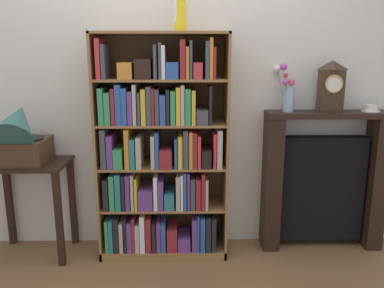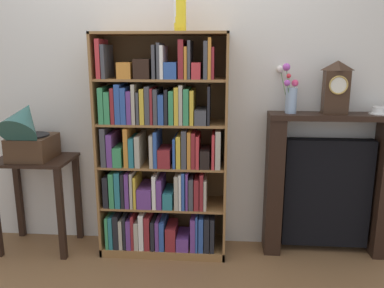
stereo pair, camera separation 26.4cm
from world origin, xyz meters
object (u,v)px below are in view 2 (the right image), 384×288
at_px(cup_stack, 180,9).
at_px(teacup_with_saucer, 379,111).
at_px(gramophone, 28,132).
at_px(fireplace_mantel, 327,186).
at_px(mantel_clock, 336,87).
at_px(flower_vase, 290,92).
at_px(bookshelf, 160,158).
at_px(side_table_left, 36,183).

bearing_deg(cup_stack, teacup_with_saucer, 3.35).
distance_m(gramophone, fireplace_mantel, 2.25).
distance_m(cup_stack, mantel_clock, 1.21).
xyz_separation_m(cup_stack, flower_vase, (0.77, 0.09, -0.56)).
relative_size(bookshelf, teacup_with_saucer, 11.74).
distance_m(bookshelf, teacup_with_saucer, 1.60).
height_order(gramophone, flower_vase, flower_vase).
height_order(cup_stack, fireplace_mantel, cup_stack).
bearing_deg(flower_vase, bookshelf, -174.96).
relative_size(gramophone, teacup_with_saucer, 3.65).
bearing_deg(side_table_left, mantel_clock, 2.28).
xyz_separation_m(side_table_left, fireplace_mantel, (2.20, 0.11, 0.00)).
height_order(cup_stack, gramophone, cup_stack).
bearing_deg(bookshelf, mantel_clock, 3.13).
relative_size(side_table_left, mantel_clock, 1.95).
bearing_deg(side_table_left, bookshelf, 1.16).
distance_m(bookshelf, side_table_left, 0.98).
height_order(mantel_clock, flower_vase, mantel_clock).
relative_size(cup_stack, gramophone, 0.59).
bearing_deg(fireplace_mantel, side_table_left, -177.22).
xyz_separation_m(bookshelf, mantel_clock, (1.24, 0.07, 0.52)).
bearing_deg(bookshelf, teacup_with_saucer, 2.60).
distance_m(mantel_clock, teacup_with_saucer, 0.35).
bearing_deg(bookshelf, flower_vase, 5.04).
bearing_deg(cup_stack, bookshelf, 175.69).
distance_m(cup_stack, teacup_with_saucer, 1.56).
height_order(fireplace_mantel, flower_vase, flower_vase).
distance_m(gramophone, mantel_clock, 2.23).
xyz_separation_m(side_table_left, mantel_clock, (2.20, 0.09, 0.74)).
height_order(cup_stack, teacup_with_saucer, cup_stack).
xyz_separation_m(fireplace_mantel, flower_vase, (-0.32, -0.01, 0.70)).
height_order(cup_stack, mantel_clock, cup_stack).
relative_size(bookshelf, flower_vase, 4.66).
bearing_deg(gramophone, fireplace_mantel, 4.23).
xyz_separation_m(gramophone, flower_vase, (1.89, 0.16, 0.29)).
distance_m(bookshelf, fireplace_mantel, 1.27).
distance_m(side_table_left, mantel_clock, 2.32).
bearing_deg(cup_stack, gramophone, -176.73).
relative_size(mantel_clock, teacup_with_saucer, 2.66).
xyz_separation_m(cup_stack, gramophone, (-1.11, -0.06, -0.85)).
distance_m(side_table_left, fireplace_mantel, 2.21).
height_order(side_table_left, fireplace_mantel, fireplace_mantel).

